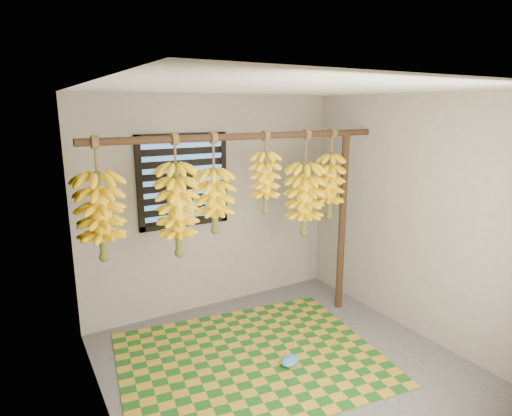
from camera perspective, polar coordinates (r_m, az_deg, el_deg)
floor at (r=4.08m, az=4.17°, el=-20.49°), size 3.00×3.00×0.01m
ceiling at (r=3.40m, az=4.86°, el=15.68°), size 3.00×3.00×0.01m
wall_back at (r=4.83m, az=-5.73°, el=0.50°), size 3.00×0.01×2.40m
wall_left at (r=3.01m, az=-20.07°, el=-8.16°), size 0.01×3.00×2.40m
wall_right at (r=4.56m, az=20.24°, el=-1.02°), size 0.01×3.00×2.40m
window at (r=4.61m, az=-9.63°, el=3.58°), size 1.00×0.04×1.00m
hanging_pole at (r=4.00m, az=-1.10°, el=9.54°), size 3.00×0.06×0.06m
support_post at (r=4.86m, az=11.40°, el=-2.04°), size 0.08×0.08×2.00m
woven_mat at (r=4.18m, az=-0.74°, el=-19.40°), size 2.56×2.16×0.01m
plastic_bag at (r=4.07m, az=4.55°, el=-19.64°), size 0.23×0.20×0.08m
banana_bunch_a at (r=3.63m, az=-19.98°, el=-1.07°), size 0.36×0.36×1.00m
banana_bunch_b at (r=3.80m, az=-10.43°, el=-0.23°), size 0.34×0.34×1.08m
banana_bunch_c at (r=3.92m, az=-5.55°, el=0.97°), size 0.36×0.36×0.92m
banana_bunch_d at (r=4.15m, az=1.26°, el=3.47°), size 0.29×0.29×0.80m
banana_bunch_e at (r=4.46m, az=6.52°, el=1.16°), size 0.39×0.39×1.09m
banana_bunch_f at (r=4.64m, az=9.86°, el=2.92°), size 0.29×0.29×0.96m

